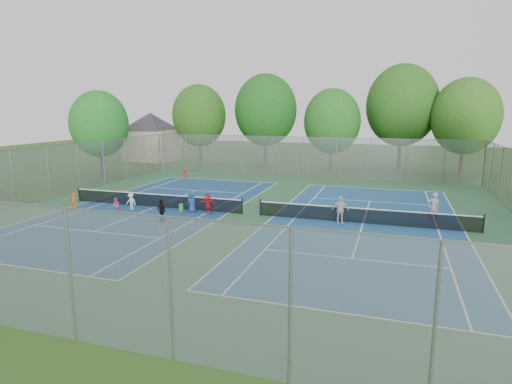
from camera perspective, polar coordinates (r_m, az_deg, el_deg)
ground at (r=27.49m, az=-0.65°, el=-3.04°), size 120.00×120.00×0.00m
court_pad at (r=27.49m, az=-0.65°, el=-3.03°), size 32.00×32.00×0.01m
court_left at (r=30.40m, az=-13.25°, el=-1.94°), size 10.97×23.77×0.01m
court_right at (r=26.16m, az=14.07°, el=-4.07°), size 10.97×23.77×0.01m
net_left at (r=30.31m, az=-13.29°, el=-1.13°), size 12.87×0.10×0.91m
net_right at (r=26.06m, az=14.12°, el=-3.14°), size 12.87×0.10×0.91m
fence_north at (r=42.39m, az=6.32°, el=4.61°), size 32.00×0.10×4.00m
fence_south at (r=13.45m, az=-23.48°, el=-10.27°), size 32.00×0.10×4.00m
fence_west at (r=35.54m, az=-25.92°, el=2.34°), size 0.10×32.00×4.00m
house at (r=58.02m, az=-13.89°, el=8.26°), size 11.03×11.03×7.30m
tree_nw at (r=52.37m, az=-7.58°, el=10.06°), size 6.40×6.40×9.58m
tree_nl at (r=50.41m, az=1.29°, el=10.86°), size 7.20×7.20×10.69m
tree_nc at (r=46.74m, az=10.12°, el=9.27°), size 6.00×6.00×8.85m
tree_nr at (r=49.26m, az=18.92°, el=10.86°), size 7.60×7.60×11.42m
tree_ne at (r=47.70m, az=26.17°, el=9.05°), size 6.60×6.60×9.77m
tree_side_w at (r=44.77m, az=-20.18°, el=8.51°), size 5.60×5.60×8.47m
ball_crate at (r=30.56m, az=-9.95°, el=-1.47°), size 0.44×0.44×0.31m
ball_hopper at (r=28.67m, az=-9.93°, el=-2.07°), size 0.34×0.34×0.53m
student_a at (r=30.06m, az=-23.09°, el=-1.39°), size 0.57×0.47×1.36m
student_b at (r=29.29m, az=-18.16°, el=-1.71°), size 0.59×0.53×1.00m
student_c at (r=29.86m, az=-16.32°, el=-1.23°), size 0.78×0.50×1.14m
student_d at (r=26.29m, az=-12.50°, el=-2.43°), size 0.86×0.65×1.36m
student_e at (r=28.28m, az=-8.59°, el=-1.35°), size 0.77×0.62×1.36m
student_f at (r=27.78m, az=-6.44°, el=-1.54°), size 1.28×0.55×1.34m
child_far_baseline at (r=41.49m, az=-9.45°, el=2.32°), size 0.72×0.49×1.02m
instructor at (r=27.45m, az=22.60°, el=-1.94°), size 0.70×0.48×1.84m
teen_court_b at (r=25.73m, az=11.15°, el=-2.32°), size 1.05×0.71×1.66m
tennis_ball_0 at (r=23.34m, az=-13.06°, el=-5.81°), size 0.07×0.07×0.07m
tennis_ball_1 at (r=25.27m, az=-12.81°, el=-4.50°), size 0.07×0.07×0.07m
tennis_ball_2 at (r=28.99m, az=-15.01°, el=-2.61°), size 0.07×0.07×0.07m
tennis_ball_3 at (r=26.19m, az=-13.44°, el=-3.98°), size 0.07×0.07×0.07m
tennis_ball_4 at (r=27.68m, az=-23.33°, el=-3.79°), size 0.07×0.07×0.07m
tennis_ball_5 at (r=28.54m, az=-16.15°, el=-2.88°), size 0.07×0.07×0.07m
tennis_ball_6 at (r=29.79m, az=-18.23°, el=-2.43°), size 0.07×0.07×0.07m
tennis_ball_7 at (r=27.43m, az=-25.73°, el=-4.12°), size 0.07×0.07×0.07m
tennis_ball_8 at (r=25.43m, az=-19.43°, el=-4.76°), size 0.07×0.07×0.07m
tennis_ball_9 at (r=25.07m, az=-13.54°, el=-4.66°), size 0.07×0.07×0.07m
tennis_ball_10 at (r=31.04m, az=-18.95°, el=-1.95°), size 0.07×0.07×0.07m
tennis_ball_11 at (r=26.80m, az=-13.22°, el=-3.63°), size 0.07×0.07×0.07m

